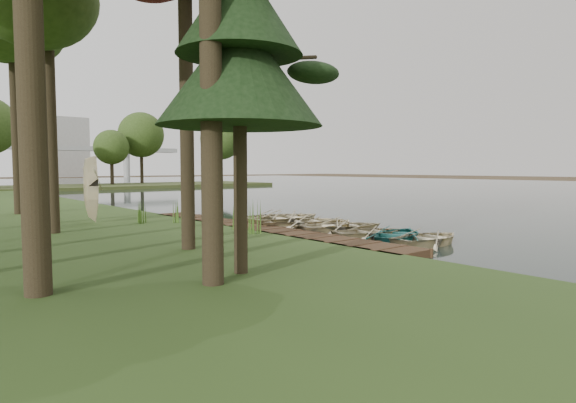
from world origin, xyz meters
TOP-DOWN VIEW (x-y plane):
  - ground at (0.00, 0.00)m, footprint 300.00×300.00m
  - water at (30.00, 20.00)m, footprint 130.00×200.00m
  - boardwalk at (-1.60, 0.00)m, footprint 1.60×16.00m
  - peninsula at (8.00, 50.00)m, footprint 50.00×14.00m
  - far_trees at (4.67, 50.00)m, footprint 45.60×5.60m
  - bridge at (12.31, 120.00)m, footprint 95.90×4.00m
  - building_a at (30.00, 140.00)m, footprint 10.00×8.00m
  - rowboat_0 at (1.15, -6.55)m, footprint 3.22×2.39m
  - rowboat_1 at (1.05, -5.36)m, footprint 3.69×3.20m
  - rowboat_2 at (0.82, -4.19)m, footprint 3.50×2.97m
  - rowboat_3 at (0.94, -2.59)m, footprint 4.25×3.69m
  - rowboat_4 at (0.95, -1.75)m, footprint 3.92×3.16m
  - rowboat_5 at (0.72, -0.45)m, footprint 4.56×4.04m
  - rowboat_6 at (1.03, 1.09)m, footprint 4.11×3.02m
  - rowboat_7 at (1.24, 2.20)m, footprint 3.87×3.04m
  - stored_rowboat at (-6.28, 5.90)m, footprint 3.18×2.42m
  - tree_4 at (-8.61, 3.27)m, footprint 4.08×4.08m
  - tree_6 at (-8.04, 12.63)m, footprint 5.16×5.16m
  - pine_tree at (-7.11, -6.99)m, footprint 3.80×3.80m
  - reeds_0 at (-2.86, -1.70)m, footprint 0.60×0.60m
  - reeds_1 at (-2.60, -0.05)m, footprint 0.60×0.60m
  - reeds_2 at (-3.36, 3.42)m, footprint 0.60×0.60m
  - reeds_3 at (-4.66, 4.39)m, footprint 0.60×0.60m

SIDE VIEW (x-z plane):
  - ground at x=0.00m, z-range 0.00..0.00m
  - water at x=30.00m, z-range 0.00..0.05m
  - boardwalk at x=-1.60m, z-range 0.00..0.30m
  - peninsula at x=8.00m, z-range 0.00..0.45m
  - rowboat_2 at x=0.82m, z-range 0.05..0.67m
  - rowboat_1 at x=1.05m, z-range 0.05..0.69m
  - rowboat_0 at x=1.15m, z-range 0.05..0.69m
  - rowboat_4 at x=0.95m, z-range 0.05..0.77m
  - rowboat_7 at x=1.24m, z-range 0.05..0.78m
  - rowboat_3 at x=0.94m, z-range 0.05..0.79m
  - rowboat_5 at x=0.72m, z-range 0.05..0.83m
  - rowboat_6 at x=1.03m, z-range 0.05..0.88m
  - stored_rowboat at x=-6.28m, z-range 0.30..0.92m
  - reeds_1 at x=-2.60m, z-range 0.30..1.17m
  - reeds_2 at x=-3.36m, z-range 0.30..1.27m
  - reeds_3 at x=-4.66m, z-range 0.30..1.38m
  - reeds_0 at x=-2.86m, z-range 0.30..1.45m
  - pine_tree at x=-7.11m, z-range 1.49..10.00m
  - far_trees at x=4.67m, z-range 2.03..10.83m
  - bridge at x=12.31m, z-range 2.78..11.38m
  - tree_4 at x=-8.61m, z-range 3.50..13.57m
  - building_a at x=30.00m, z-range 0.00..18.00m
  - tree_6 at x=-8.04m, z-range 3.94..15.75m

